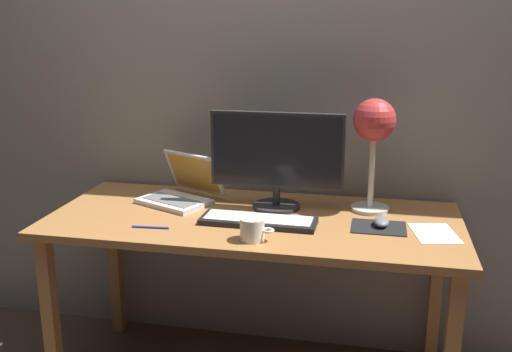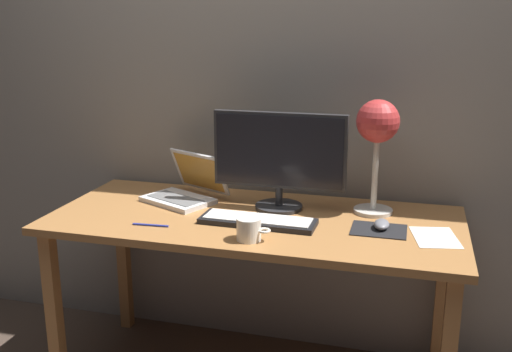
{
  "view_description": "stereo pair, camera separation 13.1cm",
  "coord_description": "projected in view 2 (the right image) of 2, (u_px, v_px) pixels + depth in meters",
  "views": [
    {
      "loc": [
        0.45,
        -2.13,
        1.5
      ],
      "look_at": [
        0.02,
        -0.05,
        0.92
      ],
      "focal_mm": 41.26,
      "sensor_mm": 36.0,
      "label": 1
    },
    {
      "loc": [
        0.58,
        -2.1,
        1.5
      ],
      "look_at": [
        0.02,
        -0.05,
        0.92
      ],
      "focal_mm": 41.26,
      "sensor_mm": 36.0,
      "label": 2
    }
  ],
  "objects": [
    {
      "name": "mousepad",
      "position": [
        379.0,
        230.0,
        2.15
      ],
      "size": [
        0.2,
        0.16,
        0.0
      ],
      "primitive_type": "cube",
      "color": "black",
      "rests_on": "desk"
    },
    {
      "name": "mouse",
      "position": [
        382.0,
        224.0,
        2.16
      ],
      "size": [
        0.06,
        0.1,
        0.03
      ],
      "primitive_type": "ellipsoid",
      "color": "slate",
      "rests_on": "mousepad"
    },
    {
      "name": "back_wall",
      "position": [
        279.0,
        64.0,
        2.53
      ],
      "size": [
        4.8,
        0.06,
        2.6
      ],
      "primitive_type": "cube",
      "color": "gray",
      "rests_on": "ground"
    },
    {
      "name": "paper_sheet_near_mouse",
      "position": [
        435.0,
        237.0,
        2.08
      ],
      "size": [
        0.19,
        0.23,
        0.0
      ],
      "primitive_type": "cube",
      "rotation": [
        0.0,
        0.0,
        0.19
      ],
      "color": "white",
      "rests_on": "desk"
    },
    {
      "name": "desk",
      "position": [
        254.0,
        236.0,
        2.32
      ],
      "size": [
        1.6,
        0.7,
        0.74
      ],
      "color": "#A8703D",
      "rests_on": "ground"
    },
    {
      "name": "monitor",
      "position": [
        279.0,
        156.0,
        2.34
      ],
      "size": [
        0.54,
        0.19,
        0.4
      ],
      "color": "#28282B",
      "rests_on": "desk"
    },
    {
      "name": "desk_lamp",
      "position": [
        377.0,
        129.0,
        2.26
      ],
      "size": [
        0.17,
        0.17,
        0.45
      ],
      "color": "beige",
      "rests_on": "desk"
    },
    {
      "name": "keyboard_main",
      "position": [
        258.0,
        221.0,
        2.22
      ],
      "size": [
        0.44,
        0.15,
        0.03
      ],
      "color": "black",
      "rests_on": "desk"
    },
    {
      "name": "pen",
      "position": [
        151.0,
        225.0,
        2.2
      ],
      "size": [
        0.14,
        0.02,
        0.01
      ],
      "primitive_type": "cylinder",
      "rotation": [
        0.0,
        1.57,
        0.07
      ],
      "color": "#2633A5",
      "rests_on": "desk"
    },
    {
      "name": "laptop",
      "position": [
        188.0,
        186.0,
        2.51
      ],
      "size": [
        0.37,
        0.36,
        0.2
      ],
      "color": "silver",
      "rests_on": "desk"
    },
    {
      "name": "coffee_mug",
      "position": [
        249.0,
        229.0,
        2.05
      ],
      "size": [
        0.12,
        0.09,
        0.08
      ],
      "color": "white",
      "rests_on": "desk"
    }
  ]
}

